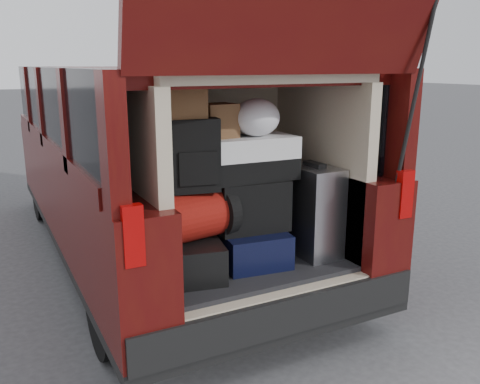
{
  "coord_description": "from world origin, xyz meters",
  "views": [
    {
      "loc": [
        -1.45,
        -2.57,
        1.8
      ],
      "look_at": [
        -0.02,
        0.2,
        1.02
      ],
      "focal_mm": 38.0,
      "sensor_mm": 36.0,
      "label": 1
    }
  ],
  "objects_px": {
    "navy_hardshell": "(250,245)",
    "red_duffel": "(193,215)",
    "silver_roller": "(313,211)",
    "black_soft_case": "(251,205)",
    "backpack": "(192,155)",
    "black_hardshell": "(185,256)",
    "twotone_duffel": "(247,158)"
  },
  "relations": [
    {
      "from": "black_soft_case",
      "to": "backpack",
      "type": "xyz_separation_m",
      "value": [
        -0.4,
        -0.02,
        0.36
      ]
    },
    {
      "from": "navy_hardshell",
      "to": "silver_roller",
      "type": "xyz_separation_m",
      "value": [
        0.44,
        -0.07,
        0.19
      ]
    },
    {
      "from": "navy_hardshell",
      "to": "silver_roller",
      "type": "height_order",
      "value": "silver_roller"
    },
    {
      "from": "black_soft_case",
      "to": "twotone_duffel",
      "type": "xyz_separation_m",
      "value": [
        -0.01,
        0.04,
        0.3
      ]
    },
    {
      "from": "backpack",
      "to": "twotone_duffel",
      "type": "xyz_separation_m",
      "value": [
        0.4,
        0.06,
        -0.06
      ]
    },
    {
      "from": "navy_hardshell",
      "to": "silver_roller",
      "type": "distance_m",
      "value": 0.48
    },
    {
      "from": "backpack",
      "to": "navy_hardshell",
      "type": "bearing_deg",
      "value": 14.22
    },
    {
      "from": "red_duffel",
      "to": "backpack",
      "type": "distance_m",
      "value": 0.37
    },
    {
      "from": "silver_roller",
      "to": "black_soft_case",
      "type": "xyz_separation_m",
      "value": [
        -0.43,
        0.07,
        0.08
      ]
    },
    {
      "from": "black_soft_case",
      "to": "silver_roller",
      "type": "bearing_deg",
      "value": -3.33
    },
    {
      "from": "red_duffel",
      "to": "twotone_duffel",
      "type": "height_order",
      "value": "twotone_duffel"
    },
    {
      "from": "navy_hardshell",
      "to": "red_duffel",
      "type": "distance_m",
      "value": 0.48
    },
    {
      "from": "black_hardshell",
      "to": "backpack",
      "type": "xyz_separation_m",
      "value": [
        0.05,
        -0.03,
        0.63
      ]
    },
    {
      "from": "black_hardshell",
      "to": "red_duffel",
      "type": "bearing_deg",
      "value": -19.42
    },
    {
      "from": "silver_roller",
      "to": "red_duffel",
      "type": "distance_m",
      "value": 0.84
    },
    {
      "from": "silver_roller",
      "to": "twotone_duffel",
      "type": "height_order",
      "value": "twotone_duffel"
    },
    {
      "from": "navy_hardshell",
      "to": "red_duffel",
      "type": "relative_size",
      "value": 1.08
    },
    {
      "from": "red_duffel",
      "to": "backpack",
      "type": "relative_size",
      "value": 1.09
    },
    {
      "from": "twotone_duffel",
      "to": "backpack",
      "type": "bearing_deg",
      "value": -169.18
    },
    {
      "from": "navy_hardshell",
      "to": "silver_roller",
      "type": "bearing_deg",
      "value": -2.7
    },
    {
      "from": "twotone_duffel",
      "to": "navy_hardshell",
      "type": "bearing_deg",
      "value": -83.44
    },
    {
      "from": "silver_roller",
      "to": "backpack",
      "type": "distance_m",
      "value": 0.95
    },
    {
      "from": "navy_hardshell",
      "to": "black_soft_case",
      "type": "distance_m",
      "value": 0.27
    },
    {
      "from": "black_hardshell",
      "to": "twotone_duffel",
      "type": "relative_size",
      "value": 0.92
    },
    {
      "from": "navy_hardshell",
      "to": "backpack",
      "type": "relative_size",
      "value": 1.17
    },
    {
      "from": "silver_roller",
      "to": "backpack",
      "type": "xyz_separation_m",
      "value": [
        -0.84,
        0.05,
        0.44
      ]
    },
    {
      "from": "backpack",
      "to": "red_duffel",
      "type": "bearing_deg",
      "value": 117.22
    },
    {
      "from": "twotone_duffel",
      "to": "silver_roller",
      "type": "bearing_deg",
      "value": -11.52
    },
    {
      "from": "backpack",
      "to": "silver_roller",
      "type": "bearing_deg",
      "value": 7.15
    },
    {
      "from": "silver_roller",
      "to": "red_duffel",
      "type": "height_order",
      "value": "silver_roller"
    },
    {
      "from": "black_soft_case",
      "to": "black_hardshell",
      "type": "bearing_deg",
      "value": -175.37
    },
    {
      "from": "black_hardshell",
      "to": "red_duffel",
      "type": "height_order",
      "value": "red_duffel"
    }
  ]
}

